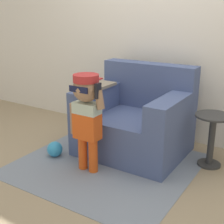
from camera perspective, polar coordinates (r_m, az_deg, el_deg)
name	(u,v)px	position (r m, az deg, el deg)	size (l,w,h in m)	color
ground_plane	(139,151)	(3.35, 4.90, -7.06)	(10.00, 10.00, 0.00)	#998466
wall_back	(166,22)	(3.55, 9.90, 15.91)	(10.00, 0.05, 2.60)	silver
armchair	(136,121)	(3.23, 4.33, -1.62)	(1.05, 0.85, 0.89)	#475684
person_child	(87,108)	(2.73, -4.67, 0.69)	(0.37, 0.28, 0.90)	#E05119
side_table	(212,135)	(3.06, 17.79, -4.10)	(0.34, 0.34, 0.51)	#333333
rug	(106,164)	(3.05, -1.09, -9.50)	(1.60, 1.50, 0.01)	gray
toy_ball	(55,149)	(3.24, -10.41, -6.68)	(0.16, 0.16, 0.16)	#3399D1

